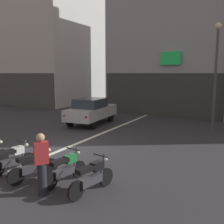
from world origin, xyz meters
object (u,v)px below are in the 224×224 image
at_px(motorcycle_green_row_right_mid, 65,168).
at_px(motorcycle_black_row_rightmost, 92,176).
at_px(motorcycle_red_row_centre, 34,165).
at_px(person_by_motorcycles, 42,164).
at_px(street_lamp, 216,65).
at_px(car_silver_crossing_near, 91,110).
at_px(motorcycle_white_row_left_mid, 13,159).

relative_size(motorcycle_green_row_right_mid, motorcycle_black_row_rightmost, 1.01).
relative_size(motorcycle_red_row_centre, person_by_motorcycles, 0.97).
bearing_deg(motorcycle_green_row_right_mid, street_lamp, 73.47).
xyz_separation_m(car_silver_crossing_near, motorcycle_black_row_rightmost, (5.11, -8.01, -0.43)).
bearing_deg(motorcycle_white_row_left_mid, motorcycle_red_row_centre, -5.34).
bearing_deg(car_silver_crossing_near, street_lamp, 14.99).
relative_size(car_silver_crossing_near, motorcycle_black_row_rightmost, 2.58).
xyz_separation_m(motorcycle_white_row_left_mid, motorcycle_green_row_right_mid, (2.03, 0.12, 0.00)).
xyz_separation_m(motorcycle_white_row_left_mid, person_by_motorcycles, (1.93, -0.73, 0.40)).
bearing_deg(car_silver_crossing_near, motorcycle_white_row_left_mid, -75.46).
bearing_deg(motorcycle_black_row_rightmost, car_silver_crossing_near, 122.55).
distance_m(car_silver_crossing_near, motorcycle_black_row_rightmost, 9.51).
xyz_separation_m(street_lamp, person_by_motorcycles, (-2.99, -10.59, -2.80)).
bearing_deg(street_lamp, person_by_motorcycles, -105.74).
distance_m(motorcycle_red_row_centre, person_by_motorcycles, 1.18).
bearing_deg(person_by_motorcycles, motorcycle_white_row_left_mid, 159.18).
height_order(motorcycle_white_row_left_mid, motorcycle_green_row_right_mid, same).
bearing_deg(street_lamp, motorcycle_white_row_left_mid, -116.50).
xyz_separation_m(motorcycle_red_row_centre, motorcycle_black_row_rightmost, (2.02, 0.08, 0.00)).
relative_size(motorcycle_black_row_rightmost, person_by_motorcycles, 0.99).
xyz_separation_m(motorcycle_white_row_left_mid, motorcycle_black_row_rightmost, (3.04, -0.02, 0.00)).
relative_size(motorcycle_green_row_right_mid, person_by_motorcycles, 0.99).
bearing_deg(person_by_motorcycles, motorcycle_red_row_centre, 145.08).
height_order(car_silver_crossing_near, street_lamp, street_lamp).
xyz_separation_m(car_silver_crossing_near, person_by_motorcycles, (4.00, -8.72, -0.03)).
distance_m(motorcycle_red_row_centre, motorcycle_black_row_rightmost, 2.03).
bearing_deg(car_silver_crossing_near, motorcycle_green_row_right_mid, -62.49).
distance_m(motorcycle_green_row_right_mid, motorcycle_black_row_rightmost, 1.02).
relative_size(motorcycle_red_row_centre, motorcycle_green_row_right_mid, 0.98).
bearing_deg(person_by_motorcycles, motorcycle_green_row_right_mid, 83.65).
relative_size(street_lamp, motorcycle_red_row_centre, 3.63).
distance_m(car_silver_crossing_near, motorcycle_white_row_left_mid, 8.27).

